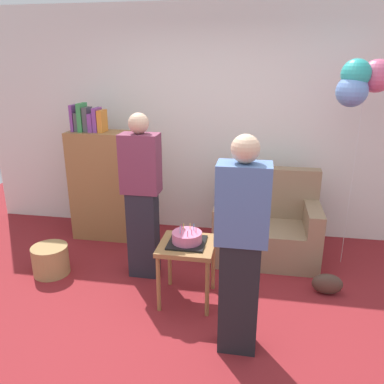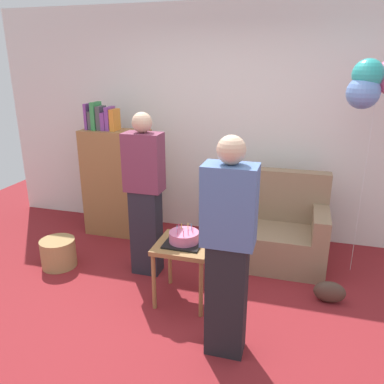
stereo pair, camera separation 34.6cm
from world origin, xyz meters
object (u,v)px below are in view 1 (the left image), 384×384
birthday_cake (187,238)px  balloon_bunch (363,81)px  couch (266,227)px  person_blowing_candles (142,197)px  person_holding_cake (241,248)px  wicker_basket (51,260)px  bookshelf (105,183)px  side_table (187,252)px  handbag (327,284)px

birthday_cake → balloon_bunch: bearing=33.4°
couch → birthday_cake: 1.23m
birthday_cake → person_blowing_candles: 0.67m
person_blowing_candles → person_holding_cake: same height
wicker_basket → balloon_bunch: bearing=14.9°
birthday_cake → balloon_bunch: (1.49, 0.99, 1.28)m
bookshelf → balloon_bunch: (2.71, -0.18, 1.21)m
birthday_cake → balloon_bunch: balloon_bunch is taller
side_table → person_blowing_candles: bearing=144.2°
bookshelf → person_blowing_candles: 1.08m
couch → bookshelf: 1.95m
person_blowing_candles → handbag: 1.92m
person_blowing_candles → wicker_basket: person_blowing_candles is taller
bookshelf → person_blowing_candles: (0.71, -0.80, 0.15)m
person_blowing_candles → person_holding_cake: bearing=-52.2°
side_table → wicker_basket: side_table is taller
handbag → wicker_basket: bearing=-177.7°
side_table → bookshelf: bearing=136.2°
person_holding_cake → handbag: bearing=-136.1°
couch → balloon_bunch: (0.80, 0.01, 1.55)m
bookshelf → handbag: (2.49, -0.86, -0.58)m
bookshelf → birthday_cake: bookshelf is taller
person_blowing_candles → birthday_cake: bearing=-45.6°
birthday_cake → handbag: bearing=13.8°
side_table → person_blowing_candles: person_blowing_candles is taller
birthday_cake → handbag: (1.27, 0.31, -0.51)m
birthday_cake → person_holding_cake: 0.76m
couch → wicker_basket: couch is taller
bookshelf → side_table: 1.70m
couch → person_holding_cake: (-0.21, -1.52, 0.49)m
wicker_basket → person_blowing_candles: bearing=10.1°
couch → wicker_basket: (-2.15, -0.77, -0.19)m
wicker_basket → handbag: wicker_basket is taller
side_table → person_blowing_candles: size_ratio=0.34×
couch → birthday_cake: size_ratio=3.44×
couch → person_blowing_candles: person_blowing_candles is taller
person_holding_cake → wicker_basket: person_holding_cake is taller
couch → person_blowing_candles: size_ratio=0.67×
couch → side_table: bearing=-125.5°
person_blowing_candles → bookshelf: bearing=121.7°
side_table → person_blowing_candles: 0.72m
bookshelf → person_holding_cake: bearing=-45.1°
couch → person_blowing_candles: 1.44m
side_table → balloon_bunch: (1.49, 0.99, 1.41)m
side_table → person_holding_cake: size_ratio=0.34×
couch → bookshelf: (-1.91, 0.19, 0.34)m
bookshelf → balloon_bunch: 2.97m
birthday_cake → balloon_bunch: 2.20m
birthday_cake → wicker_basket: 1.54m
handbag → couch: bearing=130.8°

